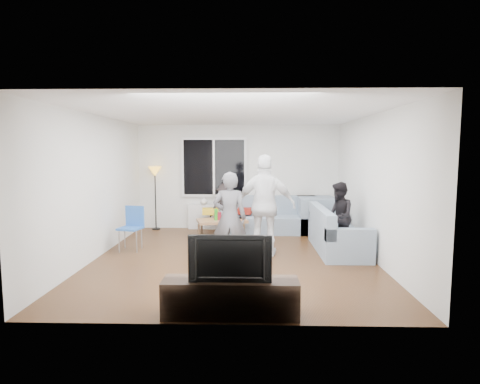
{
  "coord_description": "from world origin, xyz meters",
  "views": [
    {
      "loc": [
        0.3,
        -6.91,
        1.94
      ],
      "look_at": [
        0.1,
        0.6,
        1.15
      ],
      "focal_mm": 28.94,
      "sensor_mm": 36.0,
      "label": 1
    }
  ],
  "objects_px": {
    "side_chair": "(130,229)",
    "television": "(230,257)",
    "floor_lamp": "(155,198)",
    "spectator_back": "(225,208)",
    "tv_console": "(231,298)",
    "sofa_back_section": "(269,215)",
    "player_right": "(265,206)",
    "spectator_right": "(339,217)",
    "player_left": "(230,218)",
    "coffee_table": "(222,228)",
    "sofa_right_section": "(338,229)"
  },
  "relations": [
    {
      "from": "player_right",
      "to": "spectator_right",
      "type": "distance_m",
      "value": 1.51
    },
    {
      "from": "player_left",
      "to": "coffee_table",
      "type": "bearing_deg",
      "value": -79.14
    },
    {
      "from": "side_chair",
      "to": "coffee_table",
      "type": "bearing_deg",
      "value": 50.34
    },
    {
      "from": "side_chair",
      "to": "television",
      "type": "xyz_separation_m",
      "value": [
        2.12,
        -2.99,
        0.29
      ]
    },
    {
      "from": "sofa_back_section",
      "to": "spectator_back",
      "type": "xyz_separation_m",
      "value": [
        -1.07,
        0.03,
        0.17
      ]
    },
    {
      "from": "sofa_back_section",
      "to": "player_right",
      "type": "bearing_deg",
      "value": -94.96
    },
    {
      "from": "side_chair",
      "to": "player_left",
      "type": "bearing_deg",
      "value": -7.39
    },
    {
      "from": "sofa_back_section",
      "to": "spectator_right",
      "type": "height_order",
      "value": "spectator_right"
    },
    {
      "from": "side_chair",
      "to": "television",
      "type": "bearing_deg",
      "value": -40.58
    },
    {
      "from": "floor_lamp",
      "to": "spectator_right",
      "type": "height_order",
      "value": "floor_lamp"
    },
    {
      "from": "sofa_right_section",
      "to": "floor_lamp",
      "type": "relative_size",
      "value": 1.28
    },
    {
      "from": "side_chair",
      "to": "floor_lamp",
      "type": "relative_size",
      "value": 0.55
    },
    {
      "from": "side_chair",
      "to": "player_left",
      "type": "xyz_separation_m",
      "value": [
        1.99,
        -0.78,
        0.37
      ]
    },
    {
      "from": "sofa_back_section",
      "to": "side_chair",
      "type": "xyz_separation_m",
      "value": [
        -2.81,
        -1.78,
        0.01
      ]
    },
    {
      "from": "floor_lamp",
      "to": "player_right",
      "type": "xyz_separation_m",
      "value": [
        2.63,
        -2.36,
        0.16
      ]
    },
    {
      "from": "floor_lamp",
      "to": "spectator_right",
      "type": "xyz_separation_m",
      "value": [
        4.07,
        -1.98,
        -0.1
      ]
    },
    {
      "from": "spectator_right",
      "to": "side_chair",
      "type": "bearing_deg",
      "value": -84.34
    },
    {
      "from": "sofa_right_section",
      "to": "spectator_right",
      "type": "height_order",
      "value": "spectator_right"
    },
    {
      "from": "floor_lamp",
      "to": "tv_console",
      "type": "distance_m",
      "value": 5.5
    },
    {
      "from": "player_left",
      "to": "spectator_back",
      "type": "height_order",
      "value": "player_left"
    },
    {
      "from": "floor_lamp",
      "to": "player_right",
      "type": "relative_size",
      "value": 0.83
    },
    {
      "from": "spectator_back",
      "to": "tv_console",
      "type": "relative_size",
      "value": 0.74
    },
    {
      "from": "side_chair",
      "to": "tv_console",
      "type": "height_order",
      "value": "side_chair"
    },
    {
      "from": "coffee_table",
      "to": "floor_lamp",
      "type": "xyz_separation_m",
      "value": [
        -1.71,
        0.8,
        0.58
      ]
    },
    {
      "from": "spectator_back",
      "to": "spectator_right",
      "type": "bearing_deg",
      "value": -55.22
    },
    {
      "from": "side_chair",
      "to": "spectator_right",
      "type": "distance_m",
      "value": 4.08
    },
    {
      "from": "floor_lamp",
      "to": "spectator_back",
      "type": "distance_m",
      "value": 1.77
    },
    {
      "from": "floor_lamp",
      "to": "player_left",
      "type": "bearing_deg",
      "value": -54.93
    },
    {
      "from": "sofa_back_section",
      "to": "spectator_right",
      "type": "bearing_deg",
      "value": -53.67
    },
    {
      "from": "television",
      "to": "sofa_right_section",
      "type": "bearing_deg",
      "value": 57.65
    },
    {
      "from": "sofa_back_section",
      "to": "sofa_right_section",
      "type": "relative_size",
      "value": 1.15
    },
    {
      "from": "sofa_right_section",
      "to": "coffee_table",
      "type": "bearing_deg",
      "value": 63.74
    },
    {
      "from": "television",
      "to": "floor_lamp",
      "type": "bearing_deg",
      "value": 112.79
    },
    {
      "from": "spectator_right",
      "to": "player_left",
      "type": "bearing_deg",
      "value": -62.92
    },
    {
      "from": "sofa_back_section",
      "to": "player_left",
      "type": "relative_size",
      "value": 1.44
    },
    {
      "from": "spectator_back",
      "to": "television",
      "type": "distance_m",
      "value": 4.82
    },
    {
      "from": "spectator_right",
      "to": "television",
      "type": "relative_size",
      "value": 1.41
    },
    {
      "from": "sofa_back_section",
      "to": "floor_lamp",
      "type": "height_order",
      "value": "floor_lamp"
    },
    {
      "from": "spectator_back",
      "to": "tv_console",
      "type": "xyz_separation_m",
      "value": [
        0.38,
        -4.8,
        -0.37
      ]
    },
    {
      "from": "sofa_back_section",
      "to": "sofa_right_section",
      "type": "bearing_deg",
      "value": -53.35
    },
    {
      "from": "floor_lamp",
      "to": "spectator_right",
      "type": "relative_size",
      "value": 1.15
    },
    {
      "from": "sofa_right_section",
      "to": "player_right",
      "type": "distance_m",
      "value": 1.58
    },
    {
      "from": "sofa_back_section",
      "to": "spectator_back",
      "type": "distance_m",
      "value": 1.08
    },
    {
      "from": "coffee_table",
      "to": "television",
      "type": "height_order",
      "value": "television"
    },
    {
      "from": "player_left",
      "to": "spectator_back",
      "type": "relative_size",
      "value": 1.35
    },
    {
      "from": "spectator_back",
      "to": "side_chair",
      "type": "bearing_deg",
      "value": -152.32
    },
    {
      "from": "player_right",
      "to": "tv_console",
      "type": "xyz_separation_m",
      "value": [
        -0.51,
        -2.68,
        -0.72
      ]
    },
    {
      "from": "sofa_back_section",
      "to": "side_chair",
      "type": "relative_size",
      "value": 2.67
    },
    {
      "from": "player_right",
      "to": "sofa_back_section",
      "type": "bearing_deg",
      "value": -86.46
    },
    {
      "from": "side_chair",
      "to": "player_right",
      "type": "height_order",
      "value": "player_right"
    }
  ]
}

